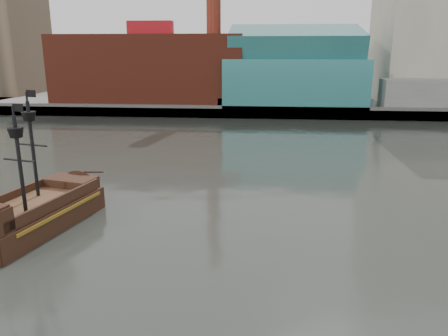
# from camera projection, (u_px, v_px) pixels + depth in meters

# --- Properties ---
(ground) EXTENTS (400.00, 400.00, 0.00)m
(ground) POSITION_uv_depth(u_px,v_px,m) (209.00, 254.00, 31.11)
(ground) COLOR #252723
(ground) RESTS_ON ground
(promenade_far) EXTENTS (220.00, 60.00, 2.00)m
(promenade_far) POSITION_uv_depth(u_px,v_px,m) (251.00, 98.00, 119.16)
(promenade_far) COLOR slate
(promenade_far) RESTS_ON ground
(seawall) EXTENTS (220.00, 1.00, 2.60)m
(seawall) POSITION_uv_depth(u_px,v_px,m) (246.00, 112.00, 90.76)
(seawall) COLOR #4C4C49
(seawall) RESTS_ON ground
(skyline) EXTENTS (149.00, 45.00, 62.00)m
(skyline) POSITION_uv_depth(u_px,v_px,m) (273.00, 3.00, 105.30)
(skyline) COLOR brown
(skyline) RESTS_ON promenade_far
(pirate_ship) EXTENTS (8.15, 16.45, 11.82)m
(pirate_ship) POSITION_uv_depth(u_px,v_px,m) (33.00, 217.00, 35.06)
(pirate_ship) COLOR black
(pirate_ship) RESTS_ON ground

